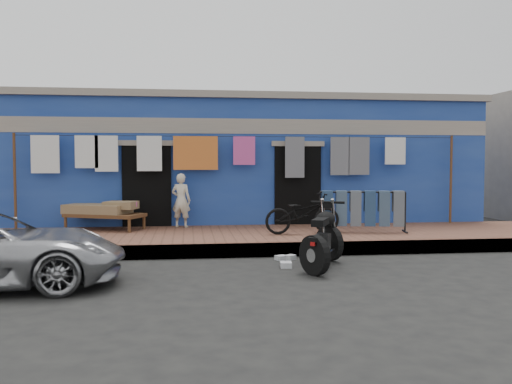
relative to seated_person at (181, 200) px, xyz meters
name	(u,v)px	position (x,y,z in m)	size (l,w,h in m)	color
ground	(272,274)	(1.42, -4.20, -0.86)	(80.00, 80.00, 0.00)	black
sidewalk	(250,239)	(1.42, -1.20, -0.73)	(28.00, 3.00, 0.25)	brown
curb	(259,250)	(1.42, -2.65, -0.73)	(28.00, 0.10, 0.25)	gray
building	(234,164)	(1.42, 2.79, 0.83)	(12.20, 5.20, 3.36)	navy
clothesline	(222,158)	(0.92, 0.05, 0.96)	(10.06, 0.06, 2.10)	brown
seated_person	(181,200)	(0.00, 0.00, 0.00)	(0.44, 0.29, 1.21)	beige
bicycle	(302,209)	(2.47, -1.45, -0.10)	(0.55, 1.56, 1.01)	black
motorcycle	(322,235)	(2.31, -3.76, -0.33)	(1.19, 1.71, 1.05)	black
charpoy	(105,216)	(-1.64, -0.22, -0.31)	(1.94, 1.47, 0.59)	brown
jeans_rack	(362,211)	(3.78, -1.33, -0.16)	(1.90, 0.72, 0.89)	black
litter_a	(281,258)	(1.76, -3.03, -0.82)	(0.19, 0.14, 0.08)	silver
litter_b	(290,257)	(1.93, -3.02, -0.81)	(0.18, 0.13, 0.09)	silver
litter_c	(286,265)	(1.73, -3.69, -0.81)	(0.22, 0.18, 0.09)	silver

